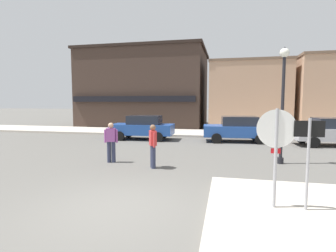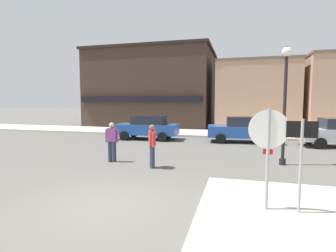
% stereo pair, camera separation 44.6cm
% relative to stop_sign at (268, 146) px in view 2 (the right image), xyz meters
% --- Properties ---
extents(ground_plane, '(160.00, 160.00, 0.00)m').
position_rel_stop_sign_xyz_m(ground_plane, '(-3.47, -0.47, -1.52)').
color(ground_plane, '#5B5954').
extents(kerb_far, '(80.00, 4.00, 0.15)m').
position_rel_stop_sign_xyz_m(kerb_far, '(-3.47, 13.93, -1.44)').
color(kerb_far, beige).
rests_on(kerb_far, ground).
extents(stop_sign, '(0.82, 0.07, 2.30)m').
position_rel_stop_sign_xyz_m(stop_sign, '(0.00, 0.00, 0.00)').
color(stop_sign, '#9E9EA3').
rests_on(stop_sign, ground).
extents(one_way_sign, '(0.60, 0.06, 2.10)m').
position_rel_stop_sign_xyz_m(one_way_sign, '(0.64, -0.01, -0.19)').
color(one_way_sign, '#9E9EA3').
rests_on(one_way_sign, ground).
extents(lamp_post, '(0.36, 0.36, 4.54)m').
position_rel_stop_sign_xyz_m(lamp_post, '(1.09, 5.03, 1.44)').
color(lamp_post, black).
rests_on(lamp_post, ground).
extents(parked_car_nearest, '(4.06, 1.99, 1.56)m').
position_rel_stop_sign_xyz_m(parked_car_nearest, '(-6.30, 10.27, -0.71)').
color(parked_car_nearest, '#234C9E').
rests_on(parked_car_nearest, ground).
extents(parked_car_second, '(4.12, 2.12, 1.56)m').
position_rel_stop_sign_xyz_m(parked_car_second, '(-0.36, 10.57, -0.71)').
color(parked_car_second, '#234C9E').
rests_on(parked_car_second, ground).
extents(pedestrian_crossing_near, '(0.36, 0.53, 1.61)m').
position_rel_stop_sign_xyz_m(pedestrian_crossing_near, '(-3.66, 3.28, -0.65)').
color(pedestrian_crossing_near, '#2D334C').
rests_on(pedestrian_crossing_near, ground).
extents(pedestrian_crossing_far, '(0.56, 0.28, 1.61)m').
position_rel_stop_sign_xyz_m(pedestrian_crossing_far, '(-5.55, 3.78, -0.65)').
color(pedestrian_crossing_far, '#2D334C').
rests_on(pedestrian_crossing_far, ground).
extents(building_corner_shop, '(12.09, 9.21, 7.53)m').
position_rel_stop_sign_xyz_m(building_corner_shop, '(-9.08, 20.28, 2.25)').
color(building_corner_shop, '#3D2D26').
rests_on(building_corner_shop, ground).
extents(building_storefront_left_near, '(6.74, 5.39, 5.95)m').
position_rel_stop_sign_xyz_m(building_storefront_left_near, '(0.84, 18.72, 1.46)').
color(building_storefront_left_near, tan).
rests_on(building_storefront_left_near, ground).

